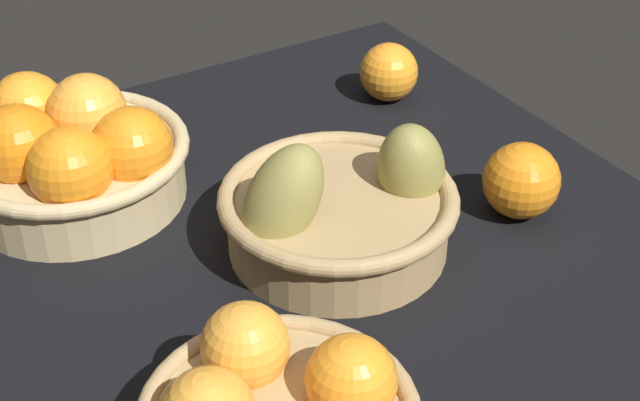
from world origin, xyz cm
name	(u,v)px	position (x,y,z in cm)	size (l,w,h in cm)	color
market_tray	(324,263)	(0.00, 0.00, 1.50)	(84.00, 72.00, 3.00)	black
basket_center_pears	(340,210)	(0.18, 1.69, 7.43)	(23.27, 24.95, 14.34)	tan
basket_near_left	(72,155)	(-21.17, -17.59, 8.51)	(24.31, 24.31, 12.82)	tan
loose_orange_front_gap	(521,181)	(4.85, 20.57, 6.97)	(7.94, 7.94, 7.94)	orange
loose_orange_back_gap	(389,72)	(-22.51, 23.11, 6.63)	(7.27, 7.27, 7.27)	orange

